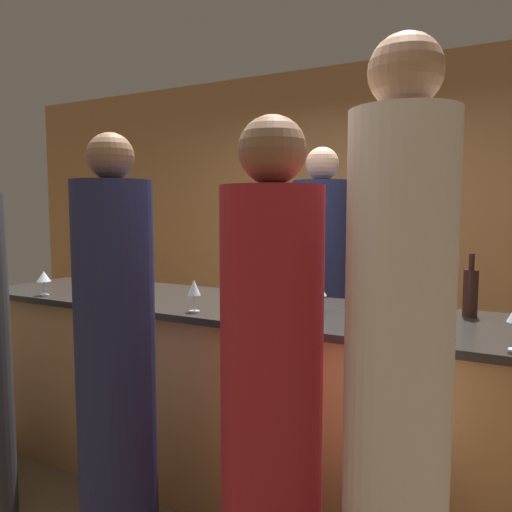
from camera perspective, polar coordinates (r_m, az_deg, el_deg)
The scene contains 12 objects.
ground_plane at distance 3.05m, azimuth -2.25°, elevation -24.38°, with size 14.00×14.00×0.00m, color #4C3823.
back_wall at distance 4.62m, azimuth 11.22°, elevation 3.86°, with size 8.00×0.06×2.80m.
bar_counter at distance 2.83m, azimuth -2.29°, elevation -15.45°, with size 3.26×0.80×1.01m.
bartender at distance 3.37m, azimuth 7.38°, elevation -5.36°, with size 0.38×0.38×1.92m.
guest_1 at distance 2.22m, azimuth -15.69°, elevation -12.21°, with size 0.33×0.33×1.82m.
guest_2 at distance 1.66m, azimuth 15.81°, elevation -14.48°, with size 0.33×0.33×2.03m.
guest_3 at distance 1.78m, azimuth 1.79°, elevation -16.56°, with size 0.35×0.35×1.82m.
wine_bottle_0 at distance 2.56m, azimuth 23.31°, elevation -3.75°, with size 0.07×0.07×0.30m.
wine_glass_0 at distance 2.47m, azimuth -7.09°, elevation -3.73°, with size 0.06×0.06×0.16m.
wine_glass_1 at distance 2.04m, azimuth 16.87°, elevation -5.79°, with size 0.08×0.08×0.16m.
wine_glass_2 at distance 2.46m, azimuth 7.20°, elevation -3.89°, with size 0.08×0.08×0.15m.
wine_glass_3 at distance 3.18m, azimuth -23.09°, elevation -2.22°, with size 0.08×0.08×0.14m.
Camera 1 is at (1.34, -2.28, 1.51)m, focal length 35.00 mm.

